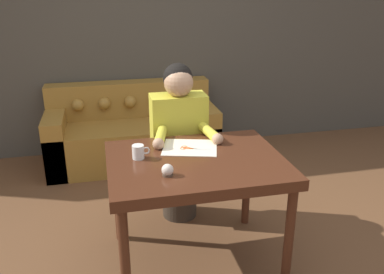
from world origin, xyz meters
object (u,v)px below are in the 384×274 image
(dining_table, at_px, (196,171))
(scissors, at_px, (190,149))
(person, at_px, (179,141))
(mug, at_px, (139,152))
(pin_cushion, at_px, (168,170))
(couch, at_px, (132,134))

(dining_table, xyz_separation_m, scissors, (-0.00, 0.17, 0.09))
(person, height_order, mug, person)
(pin_cushion, bearing_deg, scissors, 59.58)
(couch, height_order, mug, mug)
(scissors, height_order, pin_cushion, pin_cushion)
(scissors, xyz_separation_m, mug, (-0.35, -0.08, 0.04))
(dining_table, relative_size, couch, 0.64)
(pin_cushion, bearing_deg, couch, 91.41)
(mug, height_order, pin_cushion, mug)
(dining_table, relative_size, scissors, 5.68)
(person, bearing_deg, mug, -125.29)
(dining_table, distance_m, person, 0.60)
(scissors, distance_m, pin_cushion, 0.42)
(scissors, height_order, mug, mug)
(couch, relative_size, mug, 15.40)
(dining_table, bearing_deg, couch, 98.33)
(person, relative_size, pin_cushion, 17.76)
(dining_table, height_order, pin_cushion, pin_cushion)
(dining_table, distance_m, mug, 0.39)
(dining_table, bearing_deg, person, 89.33)
(scissors, bearing_deg, mug, -167.04)
(pin_cushion, bearing_deg, person, 74.28)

